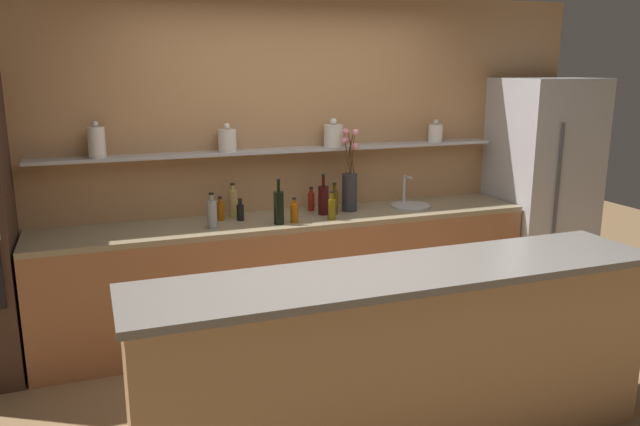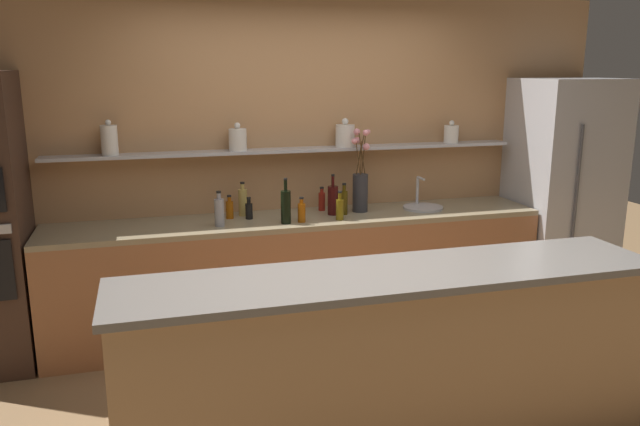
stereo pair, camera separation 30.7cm
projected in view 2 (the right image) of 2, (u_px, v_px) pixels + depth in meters
name	position (u px, v px, depth m)	size (l,w,h in m)	color
ground_plane	(362.00, 406.00, 3.84)	(12.00, 12.00, 0.00)	olive
back_wall_unit	(298.00, 160.00, 5.04)	(5.20, 0.28, 2.60)	tan
back_counter_unit	(300.00, 274.00, 4.88)	(3.79, 0.62, 0.92)	#99603D
island_counter	(391.00, 362.00, 3.31)	(2.89, 0.61, 1.02)	tan
refrigerator	(561.00, 195.00, 5.33)	(0.76, 0.73, 1.95)	#B7B7BC
flower_vase	(360.00, 185.00, 4.91)	(0.17, 0.16, 0.65)	#2D2D33
sink_fixture	(423.00, 206.00, 5.05)	(0.32, 0.32, 0.25)	#B7B7BC
bottle_oil_0	(340.00, 208.00, 4.67)	(0.06, 0.06, 0.22)	brown
bottle_sauce_1	(249.00, 210.00, 4.70)	(0.06, 0.06, 0.17)	black
bottle_spirit_2	(243.00, 202.00, 4.79)	(0.07, 0.07, 0.26)	tan
bottle_wine_3	(286.00, 206.00, 4.55)	(0.07, 0.07, 0.34)	black
bottle_sauce_4	(302.00, 212.00, 4.60)	(0.06, 0.06, 0.19)	#9E4C0A
bottle_wine_5	(333.00, 200.00, 4.82)	(0.08, 0.08, 0.32)	#380C0C
bottle_oil_6	(344.00, 202.00, 4.83)	(0.05, 0.05, 0.25)	#47380A
bottle_sauce_7	(230.00, 209.00, 4.71)	(0.06, 0.06, 0.18)	#9E4C0A
bottle_sauce_8	(322.00, 201.00, 4.97)	(0.05, 0.05, 0.19)	maroon
bottle_spirit_9	(219.00, 212.00, 4.48)	(0.07, 0.07, 0.26)	gray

